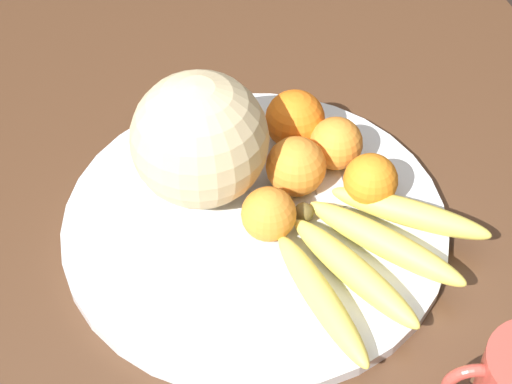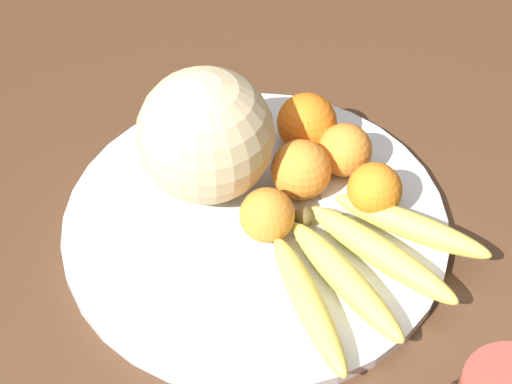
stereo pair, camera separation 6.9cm
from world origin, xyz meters
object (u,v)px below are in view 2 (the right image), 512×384
object	(u,v)px
melon	(205,136)
orange_front_right	(307,123)
banana_bunch	(362,264)
orange_front_left	(345,150)
orange_back_left	(301,170)
orange_back_right	(375,190)
orange_mid_center	(267,215)
fruit_bowl	(256,226)
kitchen_table	(279,283)
produce_tag	(334,188)

from	to	relation	value
melon	orange_front_right	world-z (taller)	melon
melon	banana_bunch	distance (m)	0.22
orange_front_left	orange_back_left	bearing A→B (deg)	113.38
melon	banana_bunch	bearing A→B (deg)	-138.73
orange_front_left	orange_front_right	bearing A→B (deg)	35.69
orange_back_right	orange_mid_center	bearing A→B (deg)	96.51
fruit_bowl	banana_bunch	distance (m)	0.14
kitchen_table	orange_back_right	xyz separation A→B (m)	(-0.01, -0.10, 0.16)
fruit_bowl	orange_front_left	world-z (taller)	orange_front_left
kitchen_table	orange_front_left	world-z (taller)	orange_front_left
orange_back_right	produce_tag	distance (m)	0.06
orange_front_right	orange_back_right	bearing A→B (deg)	-156.10
orange_front_right	produce_tag	distance (m)	0.09
orange_front_right	orange_back_left	xyz separation A→B (m)	(-0.07, 0.02, -0.00)
fruit_bowl	banana_bunch	size ratio (longest dim) A/B	1.75
produce_tag	orange_back_left	bearing A→B (deg)	90.61
kitchen_table	orange_back_right	size ratio (longest dim) A/B	20.00
kitchen_table	fruit_bowl	distance (m)	0.12
banana_bunch	orange_back_right	xyz separation A→B (m)	(0.09, -0.04, 0.01)
banana_bunch	orange_back_right	bearing A→B (deg)	126.65
orange_mid_center	orange_back_left	bearing A→B (deg)	-41.90
produce_tag	orange_front_left	bearing A→B (deg)	-24.42
orange_mid_center	kitchen_table	bearing A→B (deg)	-42.93
orange_front_right	produce_tag	bearing A→B (deg)	-168.62
fruit_bowl	orange_front_right	bearing A→B (deg)	-36.59
orange_mid_center	orange_back_left	distance (m)	0.08
orange_front_left	orange_mid_center	xyz separation A→B (m)	(-0.08, 0.11, -0.00)
orange_front_right	orange_back_right	world-z (taller)	orange_front_right
orange_back_right	produce_tag	xyz separation A→B (m)	(0.04, 0.04, -0.03)
orange_front_right	orange_back_right	xyz separation A→B (m)	(-0.12, -0.05, -0.01)
kitchen_table	orange_front_left	xyz separation A→B (m)	(0.06, -0.09, 0.16)
fruit_bowl	produce_tag	size ratio (longest dim) A/B	5.17
orange_back_left	orange_front_right	bearing A→B (deg)	-17.75
melon	orange_back_left	world-z (taller)	melon
melon	orange_mid_center	distance (m)	0.11
orange_front_left	banana_bunch	bearing A→B (deg)	172.28
fruit_bowl	orange_back_right	world-z (taller)	orange_back_right
kitchen_table	orange_front_left	bearing A→B (deg)	-56.17
orange_back_right	orange_front_right	bearing A→B (deg)	23.90
fruit_bowl	orange_front_left	distance (m)	0.14
orange_front_right	orange_mid_center	world-z (taller)	orange_front_right
orange_back_right	produce_tag	world-z (taller)	orange_back_right
orange_back_left	orange_back_right	size ratio (longest dim) A/B	1.12
orange_mid_center	orange_back_right	world-z (taller)	orange_back_right
fruit_bowl	banana_bunch	bearing A→B (deg)	-133.38
kitchen_table	orange_mid_center	size ratio (longest dim) A/B	20.37
orange_back_right	produce_tag	size ratio (longest dim) A/B	0.74
banana_bunch	orange_front_left	size ratio (longest dim) A/B	3.94
kitchen_table	fruit_bowl	bearing A→B (deg)	98.06
orange_back_left	produce_tag	size ratio (longest dim) A/B	0.83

